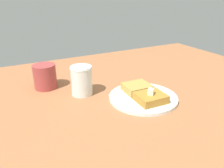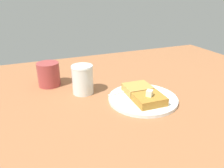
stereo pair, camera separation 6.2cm
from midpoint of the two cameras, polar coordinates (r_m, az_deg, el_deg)
name	(u,v)px [view 2 (the right image)]	position (r cm, az deg, el deg)	size (l,w,h in cm)	color
table_surface	(171,99)	(77.34, 17.27, -3.88)	(115.15, 115.15, 2.20)	#9D623C
plate	(143,99)	(71.85, 10.50, -3.82)	(22.27, 22.27, 1.05)	silver
toast_slice_left	(149,99)	(68.01, 12.30, -3.99)	(7.68, 8.72, 2.50)	#AB762B
toast_slice_middle	(138,89)	(74.26, 9.05, -1.30)	(7.68, 8.72, 2.50)	#C18E41
butter_pat_primary	(149,93)	(66.83, 12.38, -2.41)	(1.90, 1.71, 1.90)	#EFEFCA
fork	(131,90)	(75.96, 7.34, -1.50)	(3.98, 16.02, 0.36)	silver
syrup_jar	(83,81)	(74.49, -5.33, 0.81)	(7.39, 7.39, 9.91)	#461A0B
coffee_mug	(49,74)	(82.88, -14.20, 2.50)	(10.86, 8.00, 8.75)	#A23C3B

